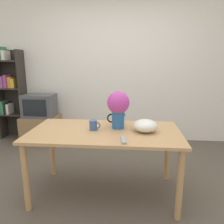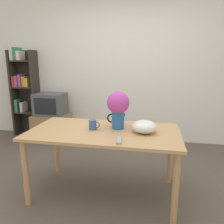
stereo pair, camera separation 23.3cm
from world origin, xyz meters
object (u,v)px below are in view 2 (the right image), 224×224
object	(u,v)px
white_bowl	(144,127)
coffee_mug	(93,125)
tv_set	(50,104)
flower_vase	(118,106)

from	to	relation	value
white_bowl	coffee_mug	bearing A→B (deg)	179.40
coffee_mug	tv_set	size ratio (longest dim) A/B	0.23
coffee_mug	tv_set	bearing A→B (deg)	129.99
flower_vase	white_bowl	bearing A→B (deg)	-19.18
coffee_mug	tv_set	xyz separation A→B (m)	(-1.21, 1.45, -0.10)
white_bowl	flower_vase	bearing A→B (deg)	160.82
coffee_mug	flower_vase	bearing A→B (deg)	20.35
white_bowl	tv_set	size ratio (longest dim) A/B	0.48
coffee_mug	white_bowl	xyz separation A→B (m)	(0.54, -0.01, 0.01)
coffee_mug	white_bowl	distance (m)	0.54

